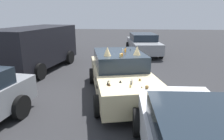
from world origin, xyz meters
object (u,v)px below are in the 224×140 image
Objects in this scene: parked_van_behind_right at (36,46)px; parked_sedan_near_right at (41,42)px; parked_sedan_far_right at (143,44)px; art_car_decorated at (120,74)px.

parked_van_behind_right is 1.13× the size of parked_sedan_near_right.
parked_sedan_far_right is at bearing -86.81° from parked_sedan_near_right.
parked_sedan_near_right is at bearing -154.40° from art_car_decorated.
art_car_decorated is at bearing -115.40° from parked_van_behind_right.
parked_sedan_near_right is (0.28, 7.53, -0.01)m from parked_sedan_far_right.
parked_van_behind_right is 5.19m from parked_sedan_near_right.
art_car_decorated is 5.26m from parked_van_behind_right.
parked_van_behind_right is 7.20m from parked_sedan_far_right.
art_car_decorated is 7.57m from parked_sedan_far_right.
parked_sedan_far_right is 1.03× the size of parked_sedan_near_right.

